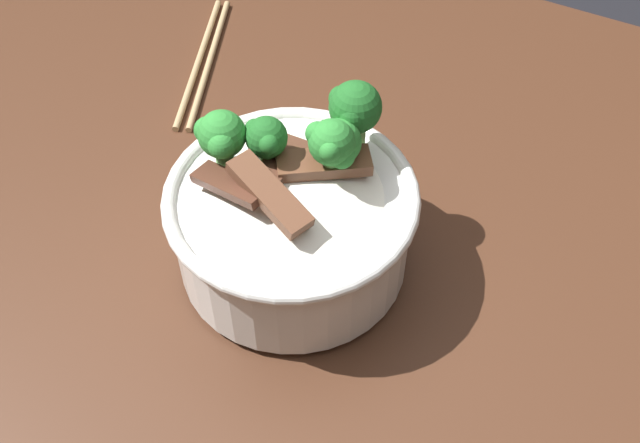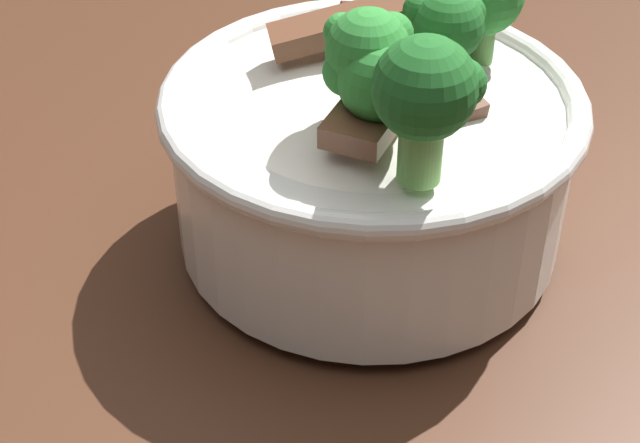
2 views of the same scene
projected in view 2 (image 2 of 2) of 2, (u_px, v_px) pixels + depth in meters
name	position (u px, v px, depth m)	size (l,w,h in m)	color
dining_table	(411.00, 321.00, 0.65)	(1.33, 1.04, 0.80)	#472819
rice_bowl	(374.00, 143.00, 0.50)	(0.21, 0.21, 0.16)	white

